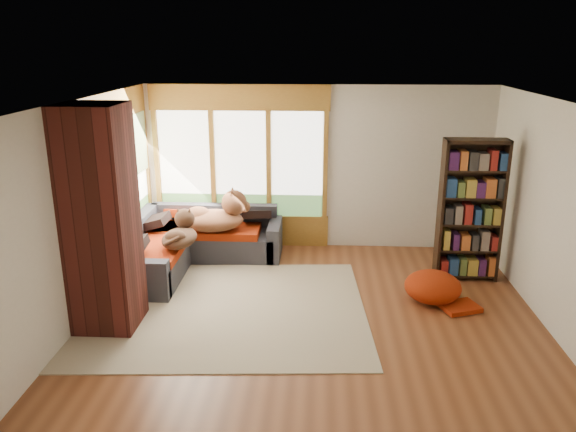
% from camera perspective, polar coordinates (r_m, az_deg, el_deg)
% --- Properties ---
extents(floor, '(5.50, 5.50, 0.00)m').
position_cam_1_polar(floor, '(7.03, 2.53, -10.01)').
color(floor, brown).
rests_on(floor, ground).
extents(ceiling, '(5.50, 5.50, 0.00)m').
position_cam_1_polar(ceiling, '(6.27, 2.85, 11.58)').
color(ceiling, white).
extents(wall_back, '(5.50, 0.04, 2.60)m').
position_cam_1_polar(wall_back, '(8.95, 2.85, 4.89)').
color(wall_back, silver).
rests_on(wall_back, ground).
extents(wall_front, '(5.50, 0.04, 2.60)m').
position_cam_1_polar(wall_front, '(4.21, 2.31, -9.93)').
color(wall_front, silver).
rests_on(wall_front, ground).
extents(wall_left, '(0.04, 5.00, 2.60)m').
position_cam_1_polar(wall_left, '(7.10, -20.09, 0.52)').
color(wall_left, silver).
rests_on(wall_left, ground).
extents(wall_right, '(0.04, 5.00, 2.60)m').
position_cam_1_polar(wall_right, '(7.07, 25.55, -0.22)').
color(wall_right, silver).
rests_on(wall_right, ground).
extents(windows_back, '(2.82, 0.10, 1.90)m').
position_cam_1_polar(windows_back, '(9.00, -4.84, 5.24)').
color(windows_back, olive).
rests_on(windows_back, wall_back).
extents(windows_left, '(0.10, 2.62, 1.90)m').
position_cam_1_polar(windows_left, '(8.16, -16.73, 3.29)').
color(windows_left, olive).
rests_on(windows_left, wall_left).
extents(roller_blind, '(0.03, 0.72, 0.90)m').
position_cam_1_polar(roller_blind, '(8.84, -15.00, 7.13)').
color(roller_blind, gray).
rests_on(roller_blind, wall_left).
extents(brick_chimney, '(0.70, 0.70, 2.60)m').
position_cam_1_polar(brick_chimney, '(6.66, -18.47, -0.40)').
color(brick_chimney, '#471914').
rests_on(brick_chimney, ground).
extents(sectional_sofa, '(2.20, 2.20, 0.80)m').
position_cam_1_polar(sectional_sofa, '(8.69, -10.29, -2.60)').
color(sectional_sofa, '#2A2A2F').
rests_on(sectional_sofa, ground).
extents(area_rug, '(3.95, 3.12, 0.01)m').
position_cam_1_polar(area_rug, '(7.21, -7.53, -9.36)').
color(area_rug, beige).
rests_on(area_rug, ground).
extents(bookshelf, '(0.85, 0.28, 1.99)m').
position_cam_1_polar(bookshelf, '(8.11, 18.05, 0.50)').
color(bookshelf, black).
rests_on(bookshelf, ground).
extents(pouf, '(0.84, 0.84, 0.39)m').
position_cam_1_polar(pouf, '(7.53, 14.50, -6.88)').
color(pouf, '#992608').
rests_on(pouf, area_rug).
extents(dog_tan, '(1.05, 0.72, 0.54)m').
position_cam_1_polar(dog_tan, '(8.44, -7.21, 0.57)').
color(dog_tan, brown).
rests_on(dog_tan, sectional_sofa).
extents(dog_brindle, '(0.52, 0.78, 0.41)m').
position_cam_1_polar(dog_brindle, '(7.94, -10.87, -1.23)').
color(dog_brindle, black).
rests_on(dog_brindle, sectional_sofa).
extents(throw_pillows, '(1.98, 1.68, 0.45)m').
position_cam_1_polar(throw_pillows, '(8.68, -10.00, 0.64)').
color(throw_pillows, black).
rests_on(throw_pillows, sectional_sofa).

